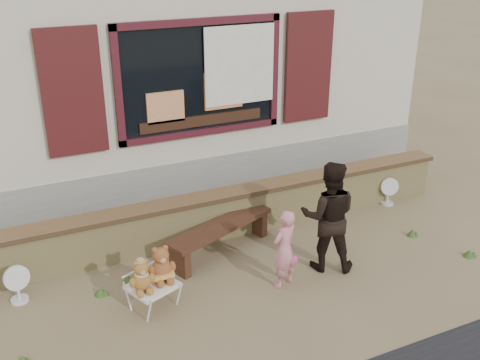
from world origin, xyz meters
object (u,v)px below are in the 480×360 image
bench (221,232)px  folding_chair (153,287)px  adult (328,216)px  teddy_bear_right (161,263)px  child (284,249)px  teddy_bear_left (141,275)px

bench → folding_chair: bench is taller
bench → adult: adult is taller
folding_chair → teddy_bear_right: size_ratio=1.41×
child → adult: size_ratio=0.69×
folding_chair → adult: 2.32m
bench → folding_chair: 1.43m
bench → teddy_bear_left: teddy_bear_left is taller
teddy_bear_right → folding_chair: bearing=-180.0°
teddy_bear_left → child: bearing=-27.3°
bench → teddy_bear_right: size_ratio=3.70×
bench → adult: bearing=-60.8°
teddy_bear_left → teddy_bear_right: 0.28m
child → adult: 0.74m
folding_chair → child: (1.58, -0.23, 0.22)m
folding_chair → adult: adult is taller
teddy_bear_left → adult: bearing=-22.5°
teddy_bear_left → teddy_bear_right: (0.26, 0.10, 0.03)m
teddy_bear_right → adult: size_ratio=0.31×
bench → child: 1.11m
bench → teddy_bear_left: (-1.31, -0.85, 0.20)m
bench → child: (0.39, -1.02, 0.20)m
folding_chair → child: 1.61m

